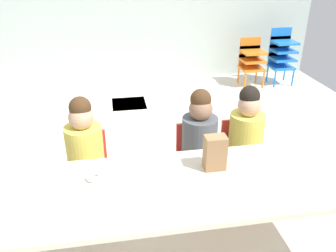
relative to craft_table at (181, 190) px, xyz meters
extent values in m
cube|color=silver|center=(-0.14, 0.81, -0.55)|extent=(5.79, 5.55, 0.02)
cube|color=#478C51|center=(-0.14, 2.61, -0.54)|extent=(0.43, 0.43, 0.00)
cube|color=orange|center=(-0.14, 2.61, -0.54)|extent=(0.43, 0.43, 0.00)
cube|color=beige|center=(0.00, 0.00, 0.03)|extent=(2.07, 0.71, 0.04)
cylinder|color=#B2B2B7|center=(-0.96, 0.30, -0.26)|extent=(0.05, 0.05, 0.55)
cylinder|color=#B2B2B7|center=(0.96, 0.30, -0.26)|extent=(0.05, 0.05, 0.55)
cube|color=red|center=(-0.57, 0.58, -0.24)|extent=(0.32, 0.30, 0.03)
cube|color=red|center=(-0.57, 0.73, -0.09)|extent=(0.29, 0.02, 0.30)
cylinder|color=#D8C64C|center=(-0.57, 0.58, -0.02)|extent=(0.33, 0.33, 0.38)
sphere|color=tan|center=(-0.57, 0.58, 0.24)|extent=(0.17, 0.17, 0.17)
sphere|color=#472D19|center=(-0.57, 0.59, 0.31)|extent=(0.15, 0.15, 0.15)
cylinder|color=red|center=(-0.71, 0.45, -0.39)|extent=(0.02, 0.02, 0.28)
cylinder|color=red|center=(-0.43, 0.45, -0.39)|extent=(0.02, 0.02, 0.28)
cylinder|color=red|center=(-0.71, 0.71, -0.39)|extent=(0.02, 0.02, 0.28)
cylinder|color=red|center=(-0.43, 0.71, -0.39)|extent=(0.02, 0.02, 0.28)
cube|color=red|center=(0.26, 0.58, -0.24)|extent=(0.32, 0.30, 0.03)
cube|color=red|center=(0.26, 0.73, -0.09)|extent=(0.29, 0.02, 0.30)
cylinder|color=#4C5156|center=(0.26, 0.58, -0.02)|extent=(0.33, 0.33, 0.38)
sphere|color=#8C664C|center=(0.26, 0.58, 0.24)|extent=(0.17, 0.17, 0.17)
sphere|color=#472D19|center=(0.26, 0.59, 0.31)|extent=(0.15, 0.15, 0.15)
cylinder|color=red|center=(0.12, 0.45, -0.39)|extent=(0.02, 0.02, 0.28)
cylinder|color=red|center=(0.40, 0.45, -0.39)|extent=(0.02, 0.02, 0.28)
cylinder|color=red|center=(0.12, 0.71, -0.39)|extent=(0.02, 0.02, 0.28)
cylinder|color=red|center=(0.40, 0.71, -0.39)|extent=(0.02, 0.02, 0.28)
cube|color=red|center=(0.62, 0.58, -0.24)|extent=(0.32, 0.30, 0.03)
cube|color=red|center=(0.62, 0.73, -0.09)|extent=(0.29, 0.02, 0.30)
cylinder|color=#D8C64C|center=(0.62, 0.58, -0.02)|extent=(0.32, 0.32, 0.38)
sphere|color=tan|center=(0.62, 0.58, 0.24)|extent=(0.17, 0.17, 0.17)
sphere|color=black|center=(0.62, 0.59, 0.31)|extent=(0.15, 0.15, 0.15)
cylinder|color=red|center=(0.48, 0.45, -0.39)|extent=(0.02, 0.02, 0.28)
cylinder|color=red|center=(0.76, 0.45, -0.39)|extent=(0.02, 0.02, 0.28)
cylinder|color=red|center=(0.48, 0.71, -0.39)|extent=(0.02, 0.02, 0.28)
cylinder|color=red|center=(0.76, 0.71, -0.39)|extent=(0.02, 0.02, 0.28)
cube|color=orange|center=(1.68, 3.00, -0.28)|extent=(0.32, 0.30, 0.03)
cube|color=orange|center=(1.68, 3.14, -0.19)|extent=(0.30, 0.02, 0.18)
cube|color=orange|center=(1.68, 3.00, -0.16)|extent=(0.32, 0.30, 0.03)
cube|color=orange|center=(1.68, 3.14, -0.07)|extent=(0.30, 0.02, 0.18)
cube|color=orange|center=(1.68, 3.00, -0.04)|extent=(0.32, 0.30, 0.03)
cube|color=orange|center=(1.68, 3.14, 0.05)|extent=(0.30, 0.02, 0.18)
cylinder|color=orange|center=(1.54, 2.87, -0.41)|extent=(0.02, 0.02, 0.26)
cylinder|color=orange|center=(1.82, 2.87, -0.41)|extent=(0.02, 0.02, 0.26)
cylinder|color=orange|center=(1.54, 3.13, -0.41)|extent=(0.02, 0.02, 0.26)
cylinder|color=orange|center=(1.82, 3.13, -0.41)|extent=(0.02, 0.02, 0.26)
cube|color=blue|center=(2.13, 3.00, -0.28)|extent=(0.32, 0.30, 0.03)
cube|color=blue|center=(2.13, 3.14, -0.19)|extent=(0.30, 0.02, 0.18)
cube|color=blue|center=(2.13, 3.00, -0.16)|extent=(0.32, 0.30, 0.03)
cube|color=blue|center=(2.13, 3.14, -0.07)|extent=(0.30, 0.02, 0.18)
cube|color=blue|center=(2.13, 3.00, -0.04)|extent=(0.32, 0.30, 0.03)
cube|color=blue|center=(2.13, 3.14, 0.05)|extent=(0.30, 0.02, 0.18)
cube|color=blue|center=(2.13, 3.00, 0.08)|extent=(0.32, 0.30, 0.03)
cube|color=blue|center=(2.13, 3.14, 0.17)|extent=(0.30, 0.02, 0.18)
cylinder|color=blue|center=(1.99, 2.87, -0.41)|extent=(0.02, 0.02, 0.26)
cylinder|color=blue|center=(2.27, 2.87, -0.41)|extent=(0.02, 0.02, 0.26)
cylinder|color=blue|center=(1.99, 3.13, -0.41)|extent=(0.02, 0.02, 0.26)
cylinder|color=blue|center=(2.27, 3.13, -0.41)|extent=(0.02, 0.02, 0.26)
cube|color=#9E754C|center=(0.23, 0.12, 0.16)|extent=(0.13, 0.09, 0.22)
cylinder|color=white|center=(-0.49, 0.12, 0.05)|extent=(0.18, 0.18, 0.01)
cylinder|color=white|center=(-0.53, -0.08, 0.05)|extent=(0.18, 0.18, 0.01)
torus|color=white|center=(-0.49, 0.12, 0.07)|extent=(0.10, 0.10, 0.03)
camera|label=1|loc=(-0.36, -1.61, 1.25)|focal=37.38mm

